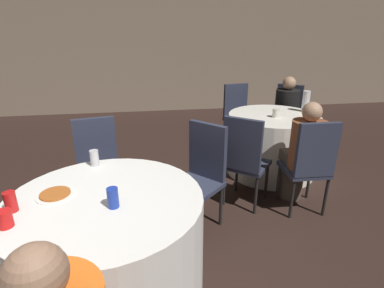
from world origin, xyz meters
name	(u,v)px	position (x,y,z in m)	size (l,w,h in m)	color
wall_back	(121,47)	(0.00, 5.21, 1.40)	(16.00, 0.06, 2.80)	gray
table_near	(110,248)	(0.18, 0.14, 0.37)	(1.23, 1.23, 0.75)	white
table_far	(271,144)	(2.01, 1.82, 0.37)	(1.11, 1.11, 0.75)	white
chair_near_northeast	(202,168)	(0.93, 0.85, 0.56)	(0.57, 0.57, 0.96)	#2D3347
chair_near_north	(98,161)	(-0.01, 1.15, 0.56)	(0.47, 0.47, 0.96)	#2D3347
chair_far_north	(237,111)	(1.84, 2.78, 0.56)	(0.46, 0.47, 0.96)	#2D3347
chair_far_northeast	(287,112)	(2.57, 2.61, 0.56)	(0.56, 0.56, 0.96)	#2D3347
chair_far_south	(310,161)	(1.97, 0.85, 0.56)	(0.41, 0.42, 0.96)	#2D3347
chair_far_southwest	(244,156)	(1.39, 1.06, 0.56)	(0.56, 0.56, 0.96)	#2D3347
person_black_shirt	(285,115)	(2.47, 2.47, 0.56)	(0.46, 0.48, 1.10)	black
person_floral_shirt	(302,155)	(1.98, 1.02, 0.56)	(0.33, 0.50, 1.11)	#4C4238
pizza_plate_near	(55,194)	(-0.12, 0.22, 0.76)	(0.24, 0.24, 0.02)	white
soda_can_red	(11,202)	(-0.32, 0.07, 0.81)	(0.07, 0.07, 0.12)	red
soda_can_blue	(113,198)	(0.25, 0.03, 0.81)	(0.07, 0.07, 0.12)	#1E38A5
soda_can_silver	(94,158)	(0.06, 0.64, 0.81)	(0.07, 0.07, 0.12)	silver
cup_near	(5,219)	(-0.29, -0.08, 0.80)	(0.08, 0.08, 0.10)	red
bottle_far	(306,101)	(2.46, 1.92, 0.88)	(0.09, 0.09, 0.26)	white
cup_far	(276,113)	(1.98, 1.72, 0.80)	(0.08, 0.08, 0.11)	silver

